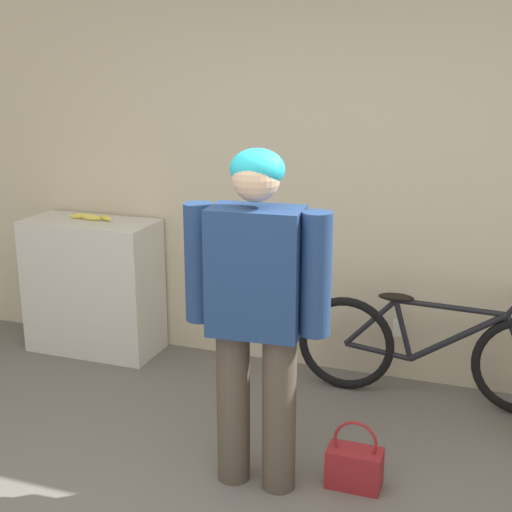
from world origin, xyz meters
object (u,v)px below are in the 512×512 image
object	(u,v)px
person	(256,299)
handbag	(354,466)
banana	(91,217)
bicycle	(432,351)

from	to	relation	value
person	handbag	xyz separation A→B (m)	(0.47, 0.13, -0.86)
banana	handbag	xyz separation A→B (m)	(2.14, -1.11, -0.87)
person	bicycle	bearing A→B (deg)	54.49
banana	handbag	size ratio (longest dim) A/B	0.98
handbag	person	bearing A→B (deg)	-164.98
person	banana	distance (m)	2.08
person	banana	size ratio (longest dim) A/B	4.79
person	bicycle	xyz separation A→B (m)	(0.72, 1.18, -0.64)
person	banana	world-z (taller)	person
bicycle	handbag	world-z (taller)	bicycle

